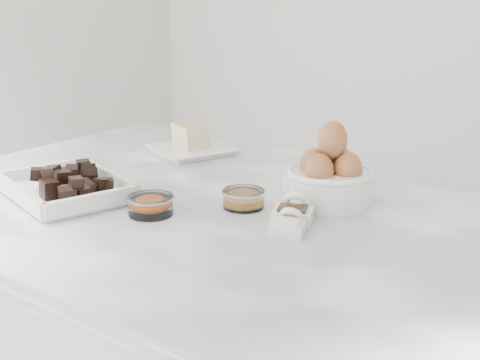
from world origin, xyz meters
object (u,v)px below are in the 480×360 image
at_px(butter_plate, 191,143).
at_px(sugar_ramekin, 303,185).
at_px(egg_bowl, 330,177).
at_px(honey_bowl, 244,198).
at_px(salt_spoon, 288,225).
at_px(chocolate_dish, 66,183).
at_px(zest_bowl, 151,204).
at_px(vanilla_spoon, 294,212).

distance_m(butter_plate, sugar_ramekin, 0.39).
xyz_separation_m(butter_plate, egg_bowl, (0.43, -0.12, 0.02)).
relative_size(egg_bowl, honey_bowl, 2.05).
height_order(butter_plate, salt_spoon, butter_plate).
relative_size(chocolate_dish, salt_spoon, 3.78).
relative_size(honey_bowl, zest_bowl, 0.95).
bearing_deg(honey_bowl, butter_plate, 144.68).
relative_size(sugar_ramekin, honey_bowl, 0.96).
bearing_deg(salt_spoon, zest_bowl, -162.54).
relative_size(chocolate_dish, honey_bowl, 3.74).
bearing_deg(honey_bowl, zest_bowl, -128.89).
bearing_deg(vanilla_spoon, chocolate_dish, -160.10).
distance_m(chocolate_dish, egg_bowl, 0.47).
height_order(sugar_ramekin, honey_bowl, sugar_ramekin).
bearing_deg(zest_bowl, egg_bowl, 49.05).
xyz_separation_m(chocolate_dish, vanilla_spoon, (0.40, 0.14, -0.01)).
relative_size(sugar_ramekin, vanilla_spoon, 0.78).
relative_size(butter_plate, sugar_ramekin, 2.89).
bearing_deg(chocolate_dish, egg_bowl, 33.24).
bearing_deg(egg_bowl, sugar_ramekin, -178.07).
bearing_deg(zest_bowl, vanilla_spoon, 30.31).
height_order(chocolate_dish, vanilla_spoon, chocolate_dish).
xyz_separation_m(sugar_ramekin, vanilla_spoon, (0.05, -0.11, -0.01)).
relative_size(honey_bowl, salt_spoon, 1.01).
distance_m(chocolate_dish, salt_spoon, 0.43).
relative_size(zest_bowl, salt_spoon, 1.07).
height_order(sugar_ramekin, zest_bowl, sugar_ramekin).
bearing_deg(egg_bowl, zest_bowl, -130.95).
distance_m(butter_plate, vanilla_spoon, 0.49).
height_order(sugar_ramekin, vanilla_spoon, vanilla_spoon).
bearing_deg(chocolate_dish, vanilla_spoon, 19.90).
distance_m(egg_bowl, honey_bowl, 0.16).
bearing_deg(chocolate_dish, salt_spoon, 12.78).
distance_m(butter_plate, zest_bowl, 0.42).
bearing_deg(egg_bowl, butter_plate, 164.67).
height_order(egg_bowl, vanilla_spoon, egg_bowl).
xyz_separation_m(zest_bowl, vanilla_spoon, (0.20, 0.12, -0.00)).
height_order(egg_bowl, salt_spoon, egg_bowl).
relative_size(egg_bowl, zest_bowl, 1.94).
relative_size(honey_bowl, vanilla_spoon, 0.82).
xyz_separation_m(chocolate_dish, honey_bowl, (0.29, 0.15, -0.01)).
xyz_separation_m(egg_bowl, zest_bowl, (-0.20, -0.24, -0.03)).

